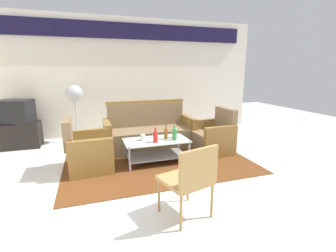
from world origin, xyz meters
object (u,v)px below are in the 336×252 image
(armchair_right, at_px, (213,138))
(bottle_green, at_px, (175,134))
(armchair_left, at_px, (88,153))
(cup, at_px, (143,137))
(couch, at_px, (150,134))
(bottle_clear, at_px, (175,132))
(pedestal_fan, at_px, (75,97))
(television, at_px, (16,111))
(wicker_chair, at_px, (191,176))
(bottle_red, at_px, (155,137))
(bottle_brown, at_px, (166,134))
(coffee_table, at_px, (156,148))
(tv_stand, at_px, (19,135))

(armchair_right, xyz_separation_m, bottle_green, (-0.91, -0.29, 0.22))
(armchair_left, distance_m, cup, 0.93)
(couch, xyz_separation_m, bottle_clear, (0.28, -0.73, 0.19))
(bottle_clear, bearing_deg, pedestal_fan, 134.85)
(television, distance_m, pedestal_fan, 1.17)
(armchair_right, bearing_deg, wicker_chair, 142.66)
(armchair_right, distance_m, cup, 1.44)
(bottle_red, relative_size, wicker_chair, 0.30)
(armchair_right, height_order, wicker_chair, armchair_right)
(bottle_red, height_order, pedestal_fan, pedestal_fan)
(bottle_brown, bearing_deg, couch, 97.79)
(bottle_red, distance_m, cup, 0.25)
(armchair_right, xyz_separation_m, wicker_chair, (-1.30, -1.88, 0.21))
(armchair_left, relative_size, bottle_green, 3.23)
(armchair_left, relative_size, coffee_table, 0.77)
(coffee_table, distance_m, tv_stand, 3.02)
(bottle_clear, distance_m, bottle_green, 0.15)
(armchair_right, xyz_separation_m, coffee_table, (-1.21, -0.20, -0.02))
(bottle_brown, bearing_deg, cup, 173.28)
(armchair_left, bearing_deg, television, -142.57)
(bottle_brown, distance_m, tv_stand, 3.17)
(armchair_right, distance_m, bottle_brown, 1.07)
(bottle_clear, relative_size, pedestal_fan, 0.19)
(coffee_table, xyz_separation_m, tv_stand, (-2.49, 1.71, -0.01))
(bottle_brown, bearing_deg, bottle_red, -149.16)
(coffee_table, height_order, tv_stand, tv_stand)
(coffee_table, relative_size, bottle_red, 4.41)
(television, height_order, pedestal_fan, pedestal_fan)
(couch, xyz_separation_m, pedestal_fan, (-1.42, 0.98, 0.70))
(armchair_left, xyz_separation_m, bottle_clear, (1.49, -0.01, 0.21))
(coffee_table, xyz_separation_m, bottle_brown, (0.18, 0.01, 0.23))
(coffee_table, height_order, wicker_chair, wicker_chair)
(bottle_brown, distance_m, television, 3.18)
(armchair_right, distance_m, bottle_green, 0.98)
(armchair_right, relative_size, wicker_chair, 1.01)
(bottle_green, bearing_deg, bottle_brown, 139.13)
(bottle_brown, distance_m, bottle_red, 0.26)
(couch, height_order, armchair_right, couch)
(couch, height_order, coffee_table, couch)
(television, xyz_separation_m, wicker_chair, (2.40, -3.40, -0.27))
(armchair_right, bearing_deg, cup, 92.80)
(armchair_left, bearing_deg, tv_stand, -142.51)
(bottle_brown, height_order, bottle_red, bottle_brown)
(armchair_left, xyz_separation_m, tv_stand, (-1.36, 1.66, -0.03))
(cup, bearing_deg, coffee_table, -15.02)
(armchair_left, relative_size, television, 1.22)
(couch, relative_size, cup, 18.06)
(tv_stand, bearing_deg, bottle_red, -36.95)
(couch, bearing_deg, bottle_green, 104.09)
(armchair_left, bearing_deg, bottle_green, 82.24)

